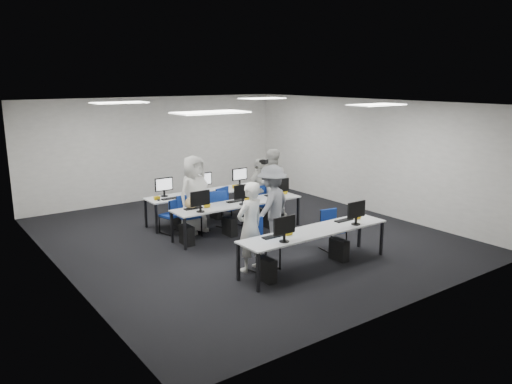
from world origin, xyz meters
TOP-DOWN VIEW (x-y plane):
  - room at (0.00, 0.00)m, footprint 9.00×9.02m
  - ceiling_panels at (0.00, 0.00)m, footprint 5.20×4.60m
  - desk_front at (0.00, -2.40)m, footprint 3.20×0.70m
  - desk_mid at (0.00, 0.20)m, footprint 3.20×0.70m
  - desk_back at (0.00, 1.60)m, footprint 3.20×0.70m
  - equipment_front at (-0.19, -2.42)m, footprint 2.51×0.41m
  - equipment_mid at (-0.19, 0.18)m, footprint 2.91×0.41m
  - equipment_back at (0.19, 1.62)m, footprint 2.91×0.41m
  - chair_0 at (-0.89, -1.93)m, footprint 0.58×0.61m
  - chair_1 at (0.95, -1.91)m, footprint 0.48×0.51m
  - chair_2 at (-1.00, 0.74)m, footprint 0.48×0.52m
  - chair_3 at (0.12, 0.80)m, footprint 0.60×0.62m
  - chair_4 at (1.10, 0.65)m, footprint 0.44×0.48m
  - chair_5 at (-1.25, 1.13)m, footprint 0.50×0.53m
  - chair_6 at (-0.18, 0.92)m, footprint 0.58×0.61m
  - chair_7 at (1.20, 1.06)m, footprint 0.49×0.53m
  - handbag at (-1.12, 0.38)m, footprint 0.34×0.23m
  - student_0 at (-1.09, -1.81)m, footprint 0.68×0.52m
  - student_1 at (1.43, 0.82)m, footprint 1.06×0.96m
  - student_2 at (-0.76, 0.89)m, footprint 0.99×0.75m
  - student_3 at (1.11, 0.94)m, footprint 0.98×0.65m
  - photographer at (0.15, -0.86)m, footprint 1.29×1.04m
  - dslr_camera at (0.08, -0.70)m, footprint 0.20×0.22m

SIDE VIEW (x-z plane):
  - chair_5 at x=-1.25m, z-range -0.15..0.68m
  - chair_1 at x=0.95m, z-range -0.16..0.69m
  - chair_7 at x=1.20m, z-range -0.16..0.72m
  - chair_4 at x=1.10m, z-range -0.16..0.72m
  - chair_2 at x=-1.00m, z-range -0.17..0.74m
  - chair_6 at x=-0.18m, z-range -0.17..0.76m
  - chair_3 at x=0.12m, z-range -0.17..0.77m
  - chair_0 at x=-0.89m, z-range -0.18..0.78m
  - equipment_mid at x=-0.19m, z-range -0.24..0.95m
  - equipment_back at x=0.19m, z-range -0.24..0.95m
  - equipment_front at x=-0.19m, z-range -0.24..0.95m
  - desk_front at x=0.00m, z-range 0.32..1.05m
  - desk_mid at x=0.00m, z-range 0.32..1.05m
  - desk_back at x=0.00m, z-range 0.32..1.05m
  - student_3 at x=1.11m, z-range 0.00..1.55m
  - student_0 at x=-1.09m, z-range 0.00..1.70m
  - handbag at x=-1.12m, z-range 0.73..0.99m
  - photographer at x=0.15m, z-range 0.00..1.74m
  - student_1 at x=1.43m, z-range 0.00..1.78m
  - student_2 at x=-0.76m, z-range 0.00..1.81m
  - room at x=0.00m, z-range 0.00..3.00m
  - dslr_camera at x=0.08m, z-range 1.75..1.85m
  - ceiling_panels at x=0.00m, z-range 2.98..2.99m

